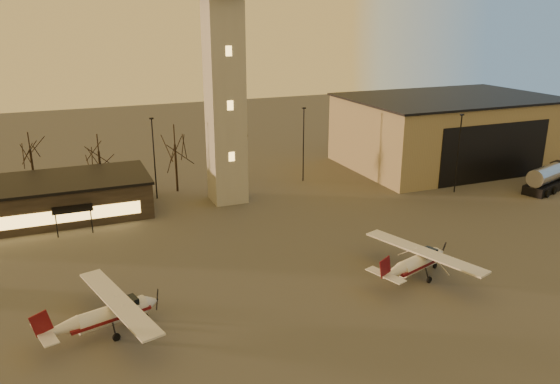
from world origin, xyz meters
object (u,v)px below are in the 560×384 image
Objects in this scene: cessna_front at (420,264)px; cessna_rear at (114,317)px; control_tower at (224,65)px; terminal at (32,201)px; fuel_truck at (549,180)px; hangar at (448,131)px.

cessna_rear is (-25.63, 1.13, 0.00)m from cessna_front.
control_tower is at bearing 41.71° from cessna_rear.
terminal is 2.66× the size of fuel_truck.
fuel_truck is (30.53, 14.23, 0.23)m from cessna_front.
terminal is 2.17× the size of cessna_front.
cessna_front is at bearing -173.13° from fuel_truck.
hangar is (36.00, 3.98, -11.17)m from control_tower.
hangar is 59.83m from cessna_rear.
control_tower is at bearing -173.69° from hangar.
hangar is 2.59× the size of cessna_rear.
control_tower is 2.78× the size of cessna_front.
hangar reaches higher than cessna_front.
hangar is 2.61× the size of cessna_front.
cessna_rear is (5.79, -26.96, -1.04)m from terminal.
cessna_front is 1.23× the size of fuel_truck.
fuel_truck is at bearing -75.96° from hangar.
cessna_rear reaches higher than cessna_front.
terminal is at bearing -178.03° from hangar.
control_tower is 26.24m from terminal.
terminal is at bearing 120.07° from cessna_front.
control_tower reaches higher than hangar.
control_tower reaches higher than cessna_front.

